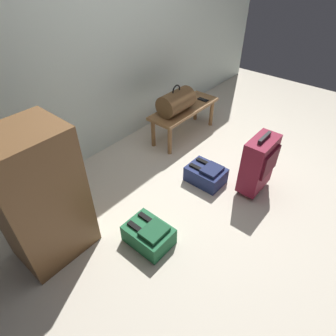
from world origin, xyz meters
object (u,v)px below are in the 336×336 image
bench (184,112)px  duffel_bag_brown (176,102)px  cell_phone (203,100)px  backpack_green (149,235)px  side_cabinet (40,198)px  backpack_navy (206,174)px  suitcase_upright_burgundy (258,164)px

bench → duffel_bag_brown: duffel_bag_brown is taller
cell_phone → backpack_green: 2.02m
side_cabinet → backpack_navy: bearing=-18.3°
duffel_bag_brown → suitcase_upright_burgundy: (-0.20, -1.18, -0.20)m
backpack_navy → side_cabinet: size_ratio=0.35×
backpack_green → backpack_navy: bearing=4.5°
duffel_bag_brown → side_cabinet: bearing=-172.1°
cell_phone → suitcase_upright_burgundy: (-0.68, -1.12, -0.07)m
bench → backpack_green: size_ratio=2.63×
backpack_green → cell_phone: bearing=22.4°
duffel_bag_brown → backpack_green: duffel_bag_brown is taller
cell_phone → backpack_green: bearing=-157.6°
suitcase_upright_burgundy → side_cabinet: side_cabinet is taller
bench → cell_phone: (0.31, -0.06, 0.07)m
duffel_bag_brown → cell_phone: duffel_bag_brown is taller
suitcase_upright_burgundy → backpack_green: (-1.16, 0.36, -0.23)m
backpack_navy → side_cabinet: 1.61m
side_cabinet → suitcase_upright_burgundy: bearing=-28.7°
bench → duffel_bag_brown: bearing=-180.0°
bench → backpack_green: (-1.54, -0.82, -0.24)m
bench → suitcase_upright_burgundy: suitcase_upright_burgundy is taller
duffel_bag_brown → backpack_navy: size_ratio=1.16×
duffel_bag_brown → backpack_navy: duffel_bag_brown is taller
suitcase_upright_burgundy → bench: bearing=72.5°
backpack_green → side_cabinet: 0.89m
bench → suitcase_upright_burgundy: bearing=-107.5°
bench → backpack_green: 1.76m
suitcase_upright_burgundy → cell_phone: bearing=58.6°
suitcase_upright_burgundy → backpack_navy: (-0.21, 0.44, -0.23)m
duffel_bag_brown → backpack_navy: bearing=-119.1°
cell_phone → side_cabinet: 2.38m
bench → cell_phone: 0.32m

